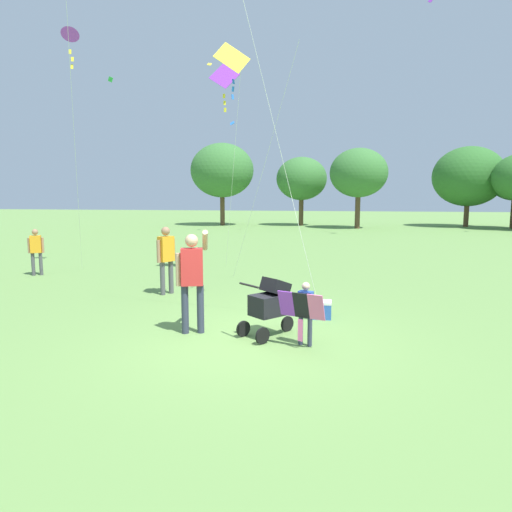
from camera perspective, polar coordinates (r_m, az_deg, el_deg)
name	(u,v)px	position (r m, az deg, el deg)	size (l,w,h in m)	color
ground_plane	(250,340)	(7.95, -0.69, -10.36)	(120.00, 120.00, 0.00)	#668E47
treeline_distant	(400,176)	(35.60, 17.39, 9.47)	(27.34, 7.43, 6.37)	brown
child_with_butterfly_kite	(305,308)	(7.52, 6.05, -6.43)	(0.78, 0.48, 1.05)	#33384C
person_adult_flyer	(192,274)	(8.17, -7.92, -2.22)	(0.58, 0.64, 1.85)	#33384C
stroller	(271,302)	(8.02, 1.83, -5.69)	(0.94, 1.01, 1.03)	black
kite_orange_delta	(234,65)	(13.99, -2.80, 22.55)	(2.53, 2.19, 6.75)	yellow
kite_green_novelty	(225,82)	(16.16, -3.90, 20.70)	(1.47, 2.12, 6.78)	purple
kite_blue_high	(70,39)	(16.70, -22.01, 23.66)	(2.54, 4.21, 7.57)	purple
distant_kites_cluster	(349,17)	(29.32, 11.43, 27.04)	(33.12, 11.15, 8.58)	green
person_red_shirt	(36,248)	(15.43, -25.60, 0.88)	(0.42, 0.30, 1.42)	#4C4C51
person_sitting_far	(166,255)	(11.49, -11.07, 0.16)	(0.38, 0.46, 1.67)	#4C4C51
cooler_box	(320,309)	(9.33, 7.95, -6.57)	(0.45, 0.33, 0.35)	#2D5BB7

